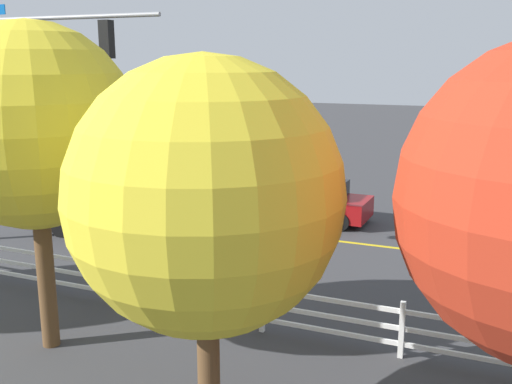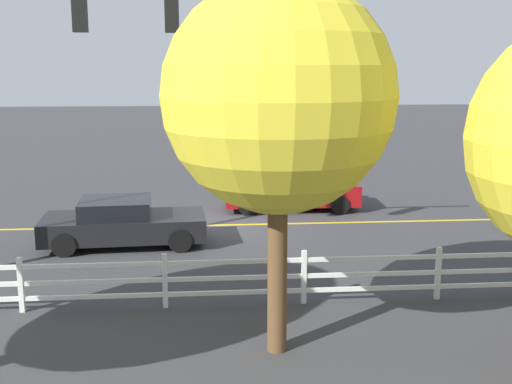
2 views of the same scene
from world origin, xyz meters
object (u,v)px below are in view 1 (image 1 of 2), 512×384
(tree_1, at_px, (33,127))
(car_1, at_px, (307,201))
(car_2, at_px, (114,215))
(tree_3, at_px, (205,197))

(tree_1, bearing_deg, car_1, -99.54)
(car_2, bearing_deg, tree_3, -50.76)
(car_2, bearing_deg, tree_1, -66.70)
(car_1, xyz_separation_m, tree_1, (1.86, 11.06, 3.70))
(car_1, bearing_deg, tree_1, 82.10)
(car_1, height_order, car_2, car_1)
(car_2, xyz_separation_m, tree_3, (-7.95, 8.66, 3.21))
(tree_1, height_order, tree_3, tree_1)
(car_1, distance_m, car_2, 6.73)
(car_2, xyz_separation_m, tree_1, (-3.50, 6.98, 3.78))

